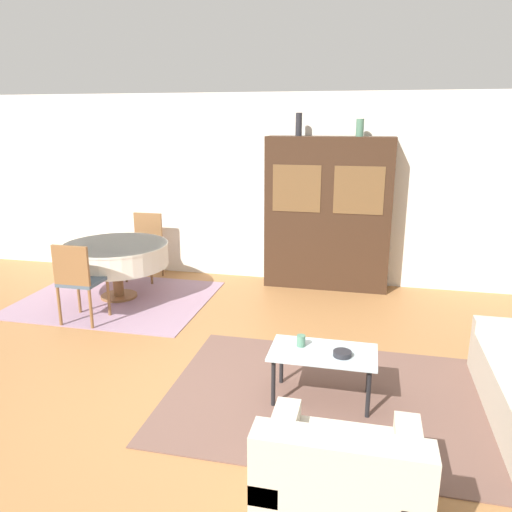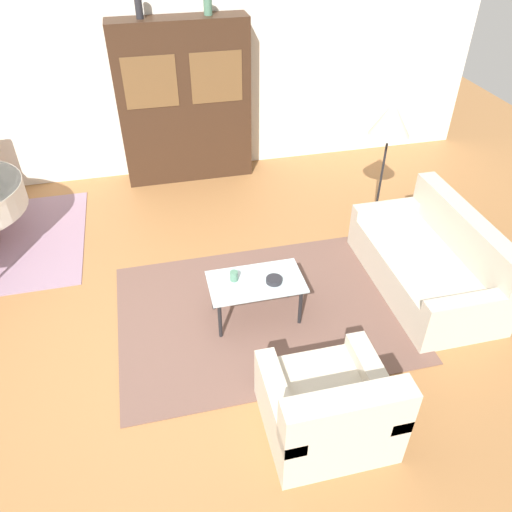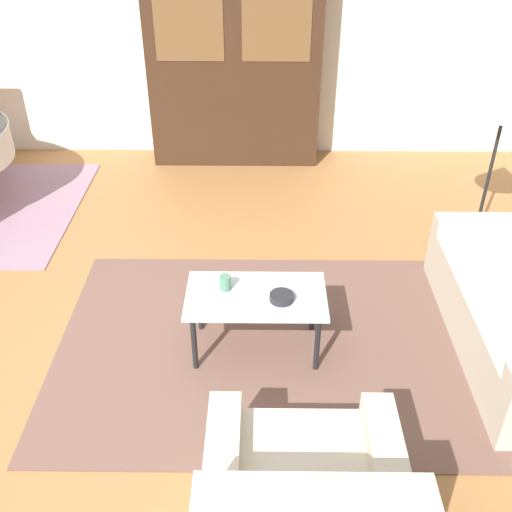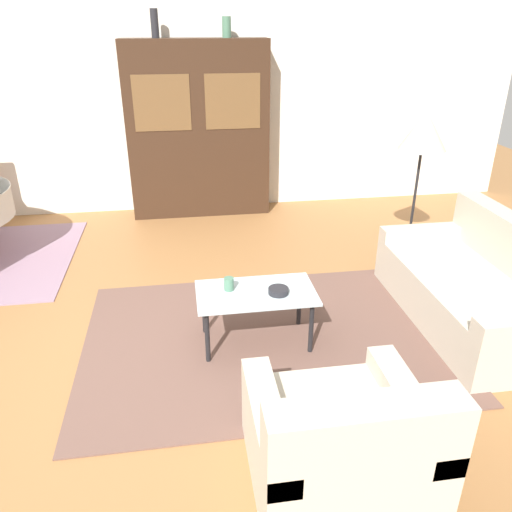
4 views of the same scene
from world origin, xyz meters
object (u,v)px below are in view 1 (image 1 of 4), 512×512
Objects in this scene: display_cabinet at (327,214)px; bowl at (342,354)px; vase_short at (360,128)px; cup at (301,341)px; vase_tall at (299,124)px; armchair at (341,486)px; dining_chair_near at (78,278)px; dining_chair_far at (146,241)px; dining_table at (116,255)px; coffee_table at (323,357)px.

display_cabinet is 13.86× the size of bowl.
bowl is 0.67× the size of vase_short.
vase_tall reaches higher than cup.
armchair is at bearing -83.69° from display_cabinet.
dining_chair_near is at bearing -138.11° from vase_tall.
cup is at bearing 134.43° from dining_chair_far.
dining_table is 3.63m from vase_short.
dining_table reaches higher than cup.
dining_chair_far is 3.48m from vase_short.
bowl is 3.68m from vase_tall.
vase_tall is at bearing -180.00° from vase_short.
bowl reaches higher than coffee_table.
dining_chair_near is 3.27m from bowl.
bowl is at bearing -17.31° from cup.
dining_table is 0.91m from dining_chair_near.
display_cabinet is at bearing 91.05° from cup.
dining_chair_far is (0.00, 1.81, 0.00)m from dining_chair_near.
vase_tall is at bearing 101.75° from armchair.
cup is 0.38m from bowl.
cup is at bearing 162.69° from bowl.
vase_tall is (-0.43, 0.00, 1.21)m from display_cabinet.
armchair is 0.67× the size of dining_table.
cup is (-0.20, 0.06, 0.10)m from coffee_table.
dining_chair_near is 1.81m from dining_chair_far.
vase_short is (0.13, 3.05, 1.83)m from coffee_table.
vase_tall reaches higher than dining_table.
vase_short is (3.05, 0.20, 1.66)m from dining_chair_far.
armchair is 4.60m from dining_table.
armchair is at bearing 126.82° from dining_chair_far.
display_cabinet reaches higher than coffee_table.
armchair is at bearing -46.39° from dining_table.
display_cabinet is at bearing 36.94° from dining_chair_near.
dining_chair_far reaches higher than cup.
dining_table is at bearing 147.18° from bowl.
dining_chair_far is (-3.16, 4.23, 0.28)m from armchair.
coffee_table is 0.92× the size of dining_chair_far.
armchair is 3.03× the size of vase_tall.
dining_chair_far is 6.35× the size of bowl.
armchair is 5.29m from dining_chair_far.
dining_chair_near is 3.18× the size of vase_tall.
dining_chair_far is at bearing 90.00° from dining_table.
vase_short is (-0.03, 3.10, 1.75)m from bowl.
display_cabinet is 2.93m from dining_table.
vase_tall is at bearing 26.27° from dining_table.
vase_short reaches higher than coffee_table.
dining_chair_near is at bearing 142.63° from armchair.
vase_short reaches higher than dining_chair_far.
dining_chair_far is at bearing 126.82° from armchair.
dining_chair_near is at bearing 160.34° from cup.
bowl is at bearing -19.39° from dining_chair_near.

